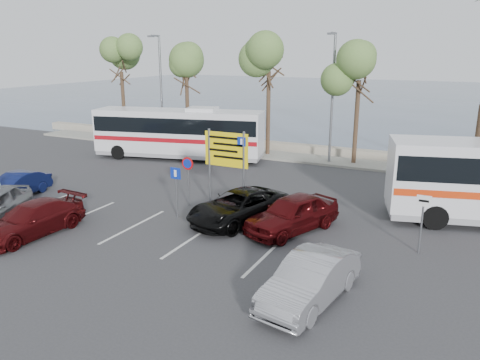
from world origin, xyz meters
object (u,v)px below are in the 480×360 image
at_px(car_blue, 16,186).
at_px(car_silver_b, 310,280).
at_px(street_lamp_right, 332,92).
at_px(suv_black, 239,207).
at_px(street_lamp_left, 160,85).
at_px(car_red, 292,213).
at_px(car_maroon, 32,220).
at_px(direction_sign, 226,155).
at_px(pedestrian_far, 399,189).
at_px(coach_bus_left, 179,135).

distance_m(car_blue, car_silver_b, 16.60).
distance_m(street_lamp_right, suv_black, 12.65).
height_order(street_lamp_left, car_red, street_lamp_left).
relative_size(street_lamp_right, car_maroon, 1.80).
height_order(street_lamp_left, car_blue, street_lamp_left).
height_order(direction_sign, car_maroon, direction_sign).
relative_size(car_silver_b, pedestrian_far, 2.31).
xyz_separation_m(direction_sign, pedestrian_far, (7.30, 3.30, -1.52)).
height_order(direction_sign, coach_bus_left, direction_sign).
distance_m(car_red, pedestrian_far, 6.05).
bearing_deg(coach_bus_left, street_lamp_right, 17.63).
height_order(direction_sign, car_silver_b, direction_sign).
bearing_deg(car_red, coach_bus_left, 164.16).
xyz_separation_m(car_maroon, pedestrian_far, (12.51, 10.00, 0.26)).
distance_m(street_lamp_left, car_red, 19.53).
xyz_separation_m(direction_sign, suv_black, (1.50, -1.70, -1.75)).
height_order(coach_bus_left, car_silver_b, coach_bus_left).
bearing_deg(car_red, direction_sign, 178.93).
distance_m(street_lamp_left, car_silver_b, 24.59).
bearing_deg(street_lamp_right, car_silver_b, -75.79).
bearing_deg(car_red, car_silver_b, -41.93).
relative_size(street_lamp_right, car_red, 1.83).
xyz_separation_m(street_lamp_right, car_silver_b, (4.31, -17.02, -3.91)).
bearing_deg(street_lamp_right, suv_black, -92.34).
xyz_separation_m(car_maroon, car_silver_b, (11.51, 0.00, 0.04)).
bearing_deg(suv_black, car_maroon, -124.76).
height_order(car_maroon, car_silver_b, car_silver_b).
xyz_separation_m(street_lamp_left, car_blue, (1.00, -13.91, -3.99)).
bearing_deg(street_lamp_right, car_blue, -130.78).
height_order(street_lamp_left, car_maroon, street_lamp_left).
xyz_separation_m(direction_sign, car_silver_b, (6.30, -6.70, -1.74)).
height_order(car_red, suv_black, car_red).
relative_size(street_lamp_left, car_maroon, 1.80).
xyz_separation_m(car_red, pedestrian_far, (3.40, 5.00, 0.16)).
height_order(street_lamp_right, suv_black, street_lamp_right).
bearing_deg(coach_bus_left, street_lamp_left, 139.22).
bearing_deg(car_blue, car_silver_b, -15.48).
bearing_deg(street_lamp_left, car_blue, -85.89).
relative_size(car_maroon, suv_black, 0.92).
xyz_separation_m(car_blue, car_silver_b, (16.31, -3.11, 0.08)).
bearing_deg(car_silver_b, coach_bus_left, 143.92).
relative_size(street_lamp_right, car_silver_b, 1.91).
bearing_deg(suv_black, pedestrian_far, 59.32).
distance_m(car_maroon, suv_black, 8.37).
xyz_separation_m(car_silver_b, pedestrian_far, (1.00, 10.00, 0.22)).
distance_m(street_lamp_right, car_maroon, 18.90).
distance_m(car_maroon, car_red, 10.39).
relative_size(car_maroon, car_red, 1.02).
bearing_deg(direction_sign, car_maroon, -127.85).
relative_size(coach_bus_left, car_silver_b, 2.75).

